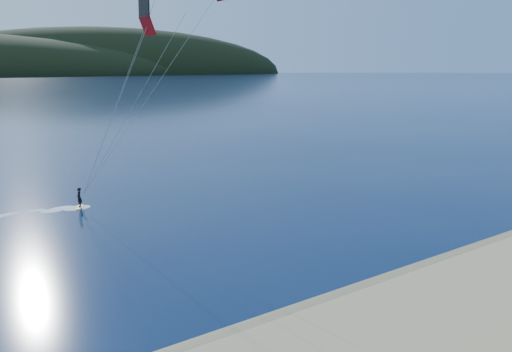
{
  "coord_description": "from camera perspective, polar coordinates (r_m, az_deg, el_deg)",
  "views": [
    {
      "loc": [
        -10.92,
        -9.93,
        10.29
      ],
      "look_at": [
        2.87,
        10.0,
        5.0
      ],
      "focal_mm": 34.96,
      "sensor_mm": 36.0,
      "label": 1
    }
  ],
  "objects": [
    {
      "name": "wet_sand",
      "position": [
        20.79,
        2.21,
        -17.21
      ],
      "size": [
        220.0,
        2.5,
        0.1
      ],
      "color": "olive",
      "rests_on": "ground"
    },
    {
      "name": "kitesurfer_near",
      "position": [
        37.25,
        -8.89,
        17.07
      ],
      "size": [
        21.69,
        6.85,
        17.22
      ],
      "color": "#C07A16",
      "rests_on": "ground"
    }
  ]
}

